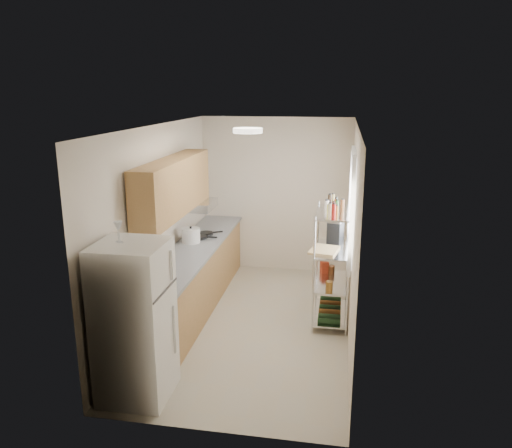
{
  "coord_description": "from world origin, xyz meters",
  "views": [
    {
      "loc": [
        1.08,
        -5.98,
        3.02
      ],
      "look_at": [
        -0.0,
        0.25,
        1.31
      ],
      "focal_mm": 35.0,
      "sensor_mm": 36.0,
      "label": 1
    }
  ],
  "objects": [
    {
      "name": "room",
      "position": [
        0.0,
        0.0,
        1.3
      ],
      "size": [
        2.52,
        4.42,
        2.62
      ],
      "color": "#AEA48D",
      "rests_on": "ground"
    },
    {
      "name": "counter_run",
      "position": [
        -0.92,
        0.44,
        0.45
      ],
      "size": [
        0.63,
        3.51,
        0.9
      ],
      "color": "#B17A4B",
      "rests_on": "ground"
    },
    {
      "name": "upper_cabinets",
      "position": [
        -1.05,
        0.1,
        1.81
      ],
      "size": [
        0.33,
        2.2,
        0.72
      ],
      "primitive_type": "cube",
      "color": "#B17A4B",
      "rests_on": "room"
    },
    {
      "name": "range_hood",
      "position": [
        -1.0,
        0.9,
        1.39
      ],
      "size": [
        0.5,
        0.6,
        0.12
      ],
      "primitive_type": "cube",
      "color": "#B7BABC",
      "rests_on": "room"
    },
    {
      "name": "window",
      "position": [
        1.23,
        0.35,
        1.55
      ],
      "size": [
        0.06,
        1.0,
        1.46
      ],
      "primitive_type": "cube",
      "color": "white",
      "rests_on": "room"
    },
    {
      "name": "bakers_rack",
      "position": [
        1.0,
        0.3,
        1.11
      ],
      "size": [
        0.45,
        0.9,
        1.73
      ],
      "color": "silver",
      "rests_on": "ground"
    },
    {
      "name": "ceiling_dome",
      "position": [
        0.0,
        -0.3,
        2.57
      ],
      "size": [
        0.34,
        0.34,
        0.05
      ],
      "primitive_type": "cylinder",
      "color": "white",
      "rests_on": "room"
    },
    {
      "name": "refrigerator",
      "position": [
        -0.87,
        -1.75,
        0.81
      ],
      "size": [
        0.67,
        0.67,
        1.62
      ],
      "primitive_type": "cube",
      "color": "white",
      "rests_on": "ground"
    },
    {
      "name": "wine_glass_a",
      "position": [
        -0.99,
        -1.72,
        1.72
      ],
      "size": [
        0.07,
        0.07,
        0.2
      ],
      "primitive_type": null,
      "color": "silver",
      "rests_on": "refrigerator"
    },
    {
      "name": "wine_glass_b",
      "position": [
        -0.97,
        -1.74,
        1.72
      ],
      "size": [
        0.07,
        0.07,
        0.21
      ],
      "primitive_type": null,
      "color": "silver",
      "rests_on": "refrigerator"
    },
    {
      "name": "rice_cooker",
      "position": [
        -1.01,
        0.6,
        1.01
      ],
      "size": [
        0.26,
        0.26,
        0.21
      ],
      "primitive_type": "cylinder",
      "color": "white",
      "rests_on": "counter_run"
    },
    {
      "name": "frying_pan_large",
      "position": [
        -0.95,
        0.81,
        0.92
      ],
      "size": [
        0.25,
        0.25,
        0.04
      ],
      "primitive_type": "cylinder",
      "rotation": [
        0.0,
        0.0,
        0.09
      ],
      "color": "black",
      "rests_on": "counter_run"
    },
    {
      "name": "frying_pan_small",
      "position": [
        -0.9,
        1.02,
        0.92
      ],
      "size": [
        0.28,
        0.28,
        0.04
      ],
      "primitive_type": "cylinder",
      "rotation": [
        0.0,
        0.0,
        0.58
      ],
      "color": "black",
      "rests_on": "counter_run"
    },
    {
      "name": "cutting_board",
      "position": [
        0.9,
        0.19,
        1.03
      ],
      "size": [
        0.41,
        0.48,
        0.03
      ],
      "primitive_type": "cube",
      "rotation": [
        0.0,
        0.0,
        -0.2
      ],
      "color": "tan",
      "rests_on": "bakers_rack"
    },
    {
      "name": "espresso_machine",
      "position": [
        1.03,
        0.63,
        1.17
      ],
      "size": [
        0.23,
        0.3,
        0.31
      ],
      "primitive_type": "cube",
      "rotation": [
        0.0,
        0.0,
        -0.23
      ],
      "color": "black",
      "rests_on": "bakers_rack"
    },
    {
      "name": "storage_bag",
      "position": [
        0.9,
        0.63,
        0.64
      ],
      "size": [
        0.13,
        0.16,
        0.16
      ],
      "primitive_type": "cube",
      "rotation": [
        0.0,
        0.0,
        0.28
      ],
      "color": "maroon",
      "rests_on": "bakers_rack"
    }
  ]
}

